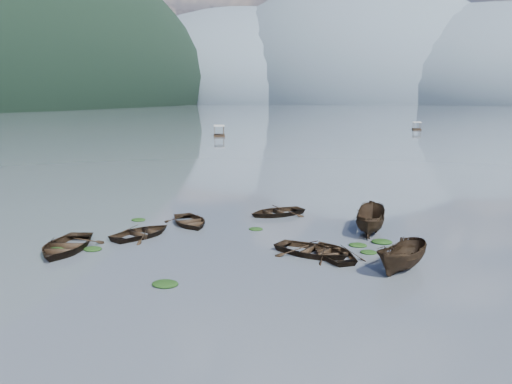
% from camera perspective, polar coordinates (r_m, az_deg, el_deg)
% --- Properties ---
extents(ground_plane, '(2400.00, 2400.00, 0.00)m').
position_cam_1_polar(ground_plane, '(24.47, -7.50, -9.67)').
color(ground_plane, '#48505A').
extents(haze_mtn_a, '(520.00, 520.00, 280.00)m').
position_cam_1_polar(haze_mtn_a, '(959.63, -1.09, 10.17)').
color(haze_mtn_a, '#475666').
rests_on(haze_mtn_a, ground).
extents(haze_mtn_b, '(520.00, 520.00, 340.00)m').
position_cam_1_polar(haze_mtn_b, '(923.74, 11.09, 9.96)').
color(haze_mtn_b, '#475666').
rests_on(haze_mtn_b, ground).
extents(haze_mtn_c, '(520.00, 520.00, 260.00)m').
position_cam_1_polar(haze_mtn_c, '(930.43, 23.63, 9.28)').
color(haze_mtn_c, '#475666').
rests_on(haze_mtn_c, ground).
extents(rowboat_0, '(4.41, 5.46, 1.00)m').
position_cam_1_polar(rowboat_0, '(30.29, -20.95, -6.29)').
color(rowboat_0, black).
rests_on(rowboat_0, ground).
extents(rowboat_1, '(4.41, 4.98, 0.85)m').
position_cam_1_polar(rowboat_1, '(32.00, -12.87, -4.95)').
color(rowboat_1, black).
rests_on(rowboat_1, ground).
extents(rowboat_3, '(4.32, 4.72, 0.80)m').
position_cam_1_polar(rowboat_3, '(27.73, 8.79, -7.24)').
color(rowboat_3, black).
rests_on(rowboat_3, ground).
extents(rowboat_4, '(5.11, 4.37, 0.90)m').
position_cam_1_polar(rowboat_4, '(27.83, 6.40, -7.11)').
color(rowboat_4, black).
rests_on(rowboat_4, ground).
extents(rowboat_5, '(3.26, 4.50, 1.63)m').
position_cam_1_polar(rowboat_5, '(26.30, 16.33, -8.56)').
color(rowboat_5, black).
rests_on(rowboat_5, ground).
extents(rowboat_6, '(4.95, 5.13, 0.87)m').
position_cam_1_polar(rowboat_6, '(34.30, -7.57, -3.72)').
color(rowboat_6, black).
rests_on(rowboat_6, ground).
extents(rowboat_7, '(5.18, 5.11, 0.88)m').
position_cam_1_polar(rowboat_7, '(36.79, 2.36, -2.64)').
color(rowboat_7, black).
rests_on(rowboat_7, ground).
extents(rowboat_8, '(1.91, 4.78, 1.83)m').
position_cam_1_polar(rowboat_8, '(32.96, 12.83, -4.49)').
color(rowboat_8, black).
rests_on(rowboat_8, ground).
extents(weed_clump_0, '(0.94, 0.77, 0.20)m').
position_cam_1_polar(weed_clump_0, '(30.79, -21.72, -6.08)').
color(weed_clump_0, black).
rests_on(weed_clump_0, ground).
extents(weed_clump_1, '(1.09, 0.87, 0.24)m').
position_cam_1_polar(weed_clump_1, '(29.93, -18.16, -6.32)').
color(weed_clump_1, black).
rests_on(weed_clump_1, ground).
extents(weed_clump_2, '(1.26, 1.01, 0.27)m').
position_cam_1_polar(weed_clump_2, '(23.69, -10.34, -10.46)').
color(weed_clump_2, black).
rests_on(weed_clump_2, ground).
extents(weed_clump_3, '(0.93, 0.79, 0.21)m').
position_cam_1_polar(weed_clump_3, '(28.62, 12.73, -6.81)').
color(weed_clump_3, black).
rests_on(weed_clump_3, ground).
extents(weed_clump_4, '(1.06, 0.84, 0.22)m').
position_cam_1_polar(weed_clump_4, '(29.80, 11.56, -6.06)').
color(weed_clump_4, black).
rests_on(weed_clump_4, ground).
extents(weed_clump_5, '(1.03, 0.84, 0.22)m').
position_cam_1_polar(weed_clump_5, '(36.08, -13.28, -3.20)').
color(weed_clump_5, black).
rests_on(weed_clump_5, ground).
extents(weed_clump_6, '(0.94, 0.79, 0.20)m').
position_cam_1_polar(weed_clump_6, '(32.74, -0.02, -4.32)').
color(weed_clump_6, black).
rests_on(weed_clump_6, ground).
extents(weed_clump_7, '(1.24, 0.99, 0.27)m').
position_cam_1_polar(weed_clump_7, '(30.72, 14.19, -5.67)').
color(weed_clump_7, black).
rests_on(weed_clump_7, ground).
extents(pontoon_left, '(4.42, 6.51, 2.31)m').
position_cam_1_polar(pontoon_left, '(114.08, -4.23, 6.39)').
color(pontoon_left, black).
rests_on(pontoon_left, ground).
extents(pontoon_centre, '(2.37, 5.32, 2.01)m').
position_cam_1_polar(pontoon_centre, '(143.67, 17.88, 6.79)').
color(pontoon_centre, black).
rests_on(pontoon_centre, ground).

